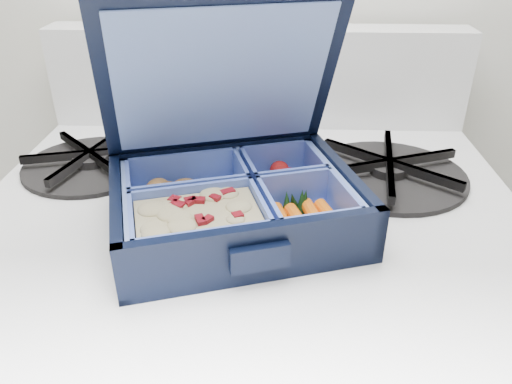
# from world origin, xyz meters

# --- Properties ---
(bento_box) EXTENTS (0.27, 0.24, 0.05)m
(bento_box) POSITION_xyz_m (-0.62, 1.66, 0.90)
(bento_box) COLOR black
(bento_box) RESTS_ON stove
(burner_grate) EXTENTS (0.23, 0.23, 0.03)m
(burner_grate) POSITION_xyz_m (-0.45, 1.78, 0.88)
(burner_grate) COLOR black
(burner_grate) RESTS_ON stove
(burner_grate_rear) EXTENTS (0.20, 0.20, 0.02)m
(burner_grate_rear) POSITION_xyz_m (-0.80, 1.79, 0.88)
(burner_grate_rear) COLOR black
(burner_grate_rear) RESTS_ON stove
(fork) EXTENTS (0.14, 0.16, 0.01)m
(fork) POSITION_xyz_m (-0.59, 1.79, 0.87)
(fork) COLOR #B5B5B5
(fork) RESTS_ON stove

